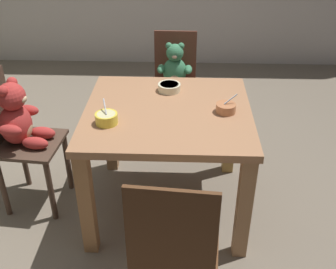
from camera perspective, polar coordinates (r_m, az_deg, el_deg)
ground_plane at (r=2.82m, az=-0.04°, el=-9.89°), size 5.20×5.20×0.04m
dining_table at (r=2.46m, az=-0.05°, el=0.83°), size 0.97×0.92×0.72m
teddy_chair_far_center at (r=3.27m, az=0.93°, el=8.14°), size 0.37×0.42×0.86m
teddy_chair_near_left at (r=2.66m, az=-20.00°, el=1.25°), size 0.41×0.40×0.90m
teddy_chair_near_front at (r=1.79m, az=0.91°, el=-14.97°), size 0.41×0.40×0.95m
porridge_bowl_cream_far_center at (r=2.61m, az=0.28°, el=6.58°), size 0.14×0.14×0.05m
porridge_bowl_terracotta_near_right at (r=2.37m, az=8.02°, el=3.68°), size 0.12×0.11×0.11m
porridge_bowl_yellow_near_left at (r=2.26m, az=-8.53°, el=2.24°), size 0.12×0.13×0.12m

